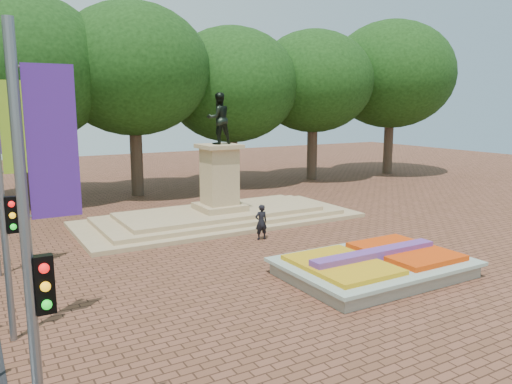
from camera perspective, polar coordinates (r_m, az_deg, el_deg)
ground at (r=18.77m, az=6.83°, el=-8.20°), size 90.00×90.00×0.00m
flower_bed at (r=17.86m, az=13.43°, el=-8.10°), size 6.30×4.30×0.91m
monument at (r=25.17m, az=-4.16°, el=-1.40°), size 14.00×6.00×6.40m
tree_row_back at (r=34.78m, az=-8.19°, el=11.26°), size 44.80×8.80×10.43m
banner_poles at (r=13.04m, az=-26.56°, el=0.28°), size 0.88×11.17×7.00m
pedestrian at (r=21.76m, az=0.59°, el=-3.46°), size 0.60×0.42×1.56m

